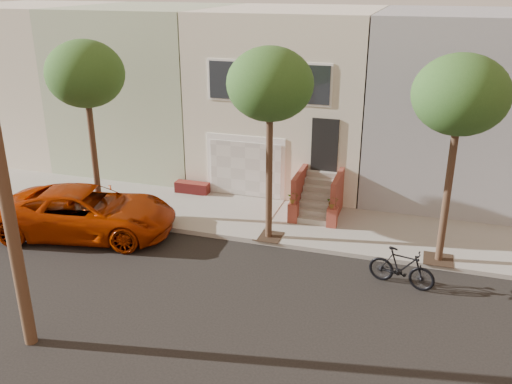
% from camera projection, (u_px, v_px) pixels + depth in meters
% --- Properties ---
extents(ground, '(90.00, 90.00, 0.00)m').
position_uv_depth(ground, '(196.00, 294.00, 15.46)').
color(ground, black).
rests_on(ground, ground).
extents(sidewalk, '(40.00, 3.70, 0.15)m').
position_uv_depth(sidewalk, '(253.00, 218.00, 20.20)').
color(sidewalk, gray).
rests_on(sidewalk, ground).
extents(house_row, '(33.10, 11.70, 7.00)m').
position_uv_depth(house_row, '(293.00, 92.00, 24.09)').
color(house_row, '#BDB6A1').
rests_on(house_row, sidewalk).
extents(tree_left, '(2.70, 2.57, 6.30)m').
position_uv_depth(tree_left, '(85.00, 75.00, 18.55)').
color(tree_left, '#2D2116').
rests_on(tree_left, sidewalk).
extents(tree_mid, '(2.70, 2.57, 6.30)m').
position_uv_depth(tree_mid, '(270.00, 86.00, 16.75)').
color(tree_mid, '#2D2116').
rests_on(tree_mid, sidewalk).
extents(tree_right, '(2.70, 2.57, 6.30)m').
position_uv_depth(tree_right, '(460.00, 96.00, 15.22)').
color(tree_right, '#2D2116').
rests_on(tree_right, sidewalk).
extents(pickup_truck, '(6.43, 3.86, 1.67)m').
position_uv_depth(pickup_truck, '(87.00, 212.00, 18.82)').
color(pickup_truck, '#9D2801').
rests_on(pickup_truck, ground).
extents(motorcycle, '(1.99, 0.96, 1.15)m').
position_uv_depth(motorcycle, '(402.00, 268.00, 15.72)').
color(motorcycle, black).
rests_on(motorcycle, ground).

